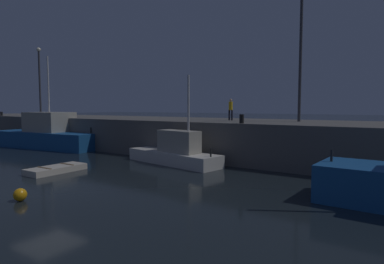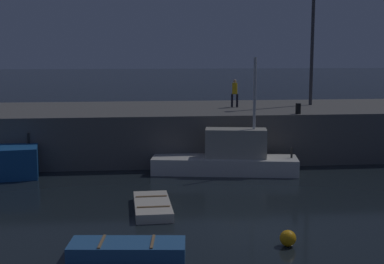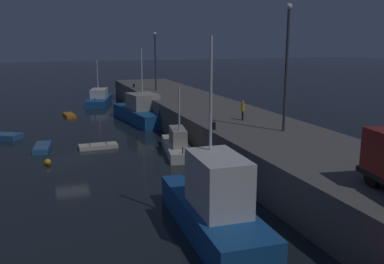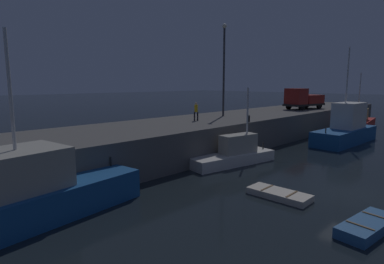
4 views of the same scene
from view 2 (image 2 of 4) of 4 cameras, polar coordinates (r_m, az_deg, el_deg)
ground_plane at (r=18.63m, az=6.35°, el=-10.07°), size 320.00×320.00×0.00m
pier_quay at (r=31.63m, az=1.00°, el=0.19°), size 73.72×8.43×2.67m
fishing_boat_orange at (r=26.58m, az=3.80°, el=-2.73°), size 7.23×3.05×5.61m
dinghy_orange_near at (r=16.25m, az=-6.78°, el=-12.10°), size 3.46×1.58×0.48m
rowboat_white_mid at (r=20.57m, az=-4.16°, el=-7.74°), size 1.40×3.27×0.38m
mooring_buoy_near at (r=17.19m, az=10.00°, el=-10.88°), size 0.50×0.50×0.50m
lamp_post_east at (r=33.58m, az=12.54°, el=11.54°), size 0.44×0.44×8.89m
dockworker at (r=31.53m, az=4.49°, el=4.25°), size 0.41×0.38×1.61m
bollard_west at (r=28.71m, az=11.04°, el=2.41°), size 0.28×0.28×0.55m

